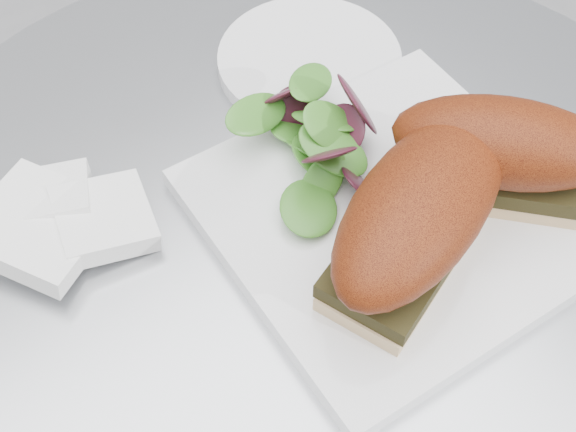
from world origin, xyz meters
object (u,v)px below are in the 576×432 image
sandwich_right (500,151)px  saucer (309,61)px  sandwich_left (419,213)px  plate (392,216)px

sandwich_right → saucer: bearing=142.2°
sandwich_left → saucer: (0.07, 0.20, -0.05)m
plate → sandwich_right: 0.09m
plate → sandwich_right: size_ratio=1.52×
sandwich_left → sandwich_right: 0.08m
plate → sandwich_right: bearing=-23.9°
plate → saucer: size_ratio=1.57×
sandwich_right → plate: bearing=-154.1°
plate → sandwich_right: (0.07, -0.03, 0.05)m
plate → sandwich_left: sandwich_left is taller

